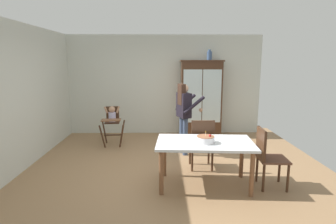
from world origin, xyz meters
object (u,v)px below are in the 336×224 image
(ceramic_vase, at_px, (209,55))
(dining_chair_right_end, at_px, (267,154))
(high_chair_with_toddler, at_px, (112,119))
(adult_person, at_px, (184,110))
(dining_chair_far_side, at_px, (202,141))
(dining_table, at_px, (205,147))
(china_cabinet, at_px, (201,98))
(birthday_cake, at_px, (206,139))

(ceramic_vase, distance_m, dining_chair_right_end, 3.59)
(high_chair_with_toddler, height_order, adult_person, adult_person)
(high_chair_with_toddler, distance_m, dining_chair_far_side, 2.48)
(high_chair_with_toddler, distance_m, dining_chair_right_end, 3.65)
(adult_person, xyz_separation_m, dining_table, (0.22, -1.56, -0.32))
(china_cabinet, xyz_separation_m, dining_chair_far_side, (-0.31, -2.46, -0.46))
(china_cabinet, bearing_deg, birthday_cake, -96.41)
(high_chair_with_toddler, relative_size, birthday_cake, 3.39)
(adult_person, xyz_separation_m, dining_chair_far_side, (0.26, -0.91, -0.41))
(high_chair_with_toddler, bearing_deg, adult_person, -26.40)
(china_cabinet, bearing_deg, dining_table, -96.53)
(china_cabinet, height_order, dining_chair_far_side, china_cabinet)
(dining_table, relative_size, birthday_cake, 5.64)
(high_chair_with_toddler, bearing_deg, birthday_cake, -55.63)
(adult_person, distance_m, birthday_cake, 1.65)
(ceramic_vase, xyz_separation_m, adult_person, (-0.77, -1.56, -1.18))
(china_cabinet, height_order, high_chair_with_toddler, china_cabinet)
(china_cabinet, distance_m, high_chair_with_toddler, 2.44)
(china_cabinet, height_order, dining_chair_right_end, china_cabinet)
(ceramic_vase, distance_m, dining_chair_far_side, 2.98)
(china_cabinet, distance_m, dining_table, 3.16)
(adult_person, height_order, dining_chair_right_end, adult_person)
(adult_person, bearing_deg, dining_chair_right_end, -164.97)
(high_chair_with_toddler, xyz_separation_m, birthday_cake, (1.88, -2.28, 0.14))
(dining_chair_far_side, relative_size, dining_chair_right_end, 1.00)
(dining_chair_far_side, bearing_deg, dining_chair_right_end, 141.49)
(birthday_cake, relative_size, dining_chair_far_side, 0.29)
(dining_table, xyz_separation_m, birthday_cake, (-0.00, -0.07, 0.15))
(birthday_cake, bearing_deg, dining_chair_far_side, 86.01)
(china_cabinet, bearing_deg, dining_chair_right_end, -78.93)
(high_chair_with_toddler, xyz_separation_m, dining_chair_right_end, (2.86, -2.27, -0.10))
(high_chair_with_toddler, distance_m, adult_person, 1.81)
(china_cabinet, distance_m, dining_chair_right_end, 3.28)
(ceramic_vase, distance_m, high_chair_with_toddler, 2.99)
(birthday_cake, xyz_separation_m, dining_chair_far_side, (0.05, 0.72, -0.24))
(dining_chair_far_side, distance_m, dining_chair_right_end, 1.18)
(birthday_cake, bearing_deg, adult_person, 97.50)
(high_chair_with_toddler, relative_size, dining_chair_far_side, 0.99)
(china_cabinet, distance_m, dining_chair_far_side, 2.52)
(china_cabinet, bearing_deg, high_chair_with_toddler, -157.84)
(high_chair_with_toddler, height_order, dining_table, high_chair_with_toddler)
(high_chair_with_toddler, bearing_deg, dining_table, -54.79)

